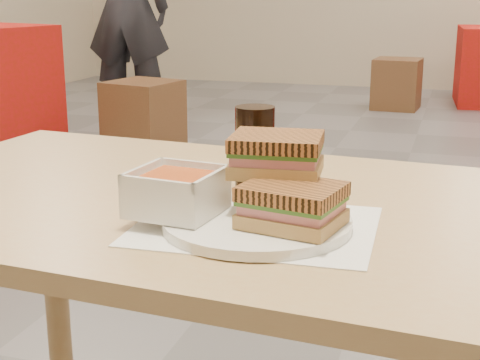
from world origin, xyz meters
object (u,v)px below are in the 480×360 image
(plate, at_px, (257,222))
(bg_chair_2l, at_px, (397,84))
(panini_lower, at_px, (292,205))
(patron_a, at_px, (126,7))
(soup_bowl, at_px, (177,194))
(main_table, at_px, (221,266))
(bg_chair_0r, at_px, (144,116))
(cola_glass, at_px, (255,149))

(plate, distance_m, bg_chair_2l, 5.66)
(panini_lower, bearing_deg, patron_a, 118.34)
(soup_bowl, bearing_deg, main_table, 82.69)
(panini_lower, xyz_separation_m, bg_chair_0r, (-1.79, 3.41, -0.56))
(panini_lower, distance_m, bg_chair_0r, 3.89)
(main_table, relative_size, plate, 4.81)
(soup_bowl, height_order, panini_lower, soup_bowl)
(panini_lower, height_order, bg_chair_2l, panini_lower)
(plate, height_order, cola_glass, cola_glass)
(plate, relative_size, cola_glass, 1.90)
(bg_chair_2l, bearing_deg, plate, -86.99)
(main_table, relative_size, panini_lower, 8.86)
(cola_glass, distance_m, bg_chair_0r, 3.67)
(plate, bearing_deg, cola_glass, 107.01)
(main_table, distance_m, bg_chair_0r, 3.68)
(main_table, xyz_separation_m, bg_chair_0r, (-1.65, 3.27, -0.40))
(cola_glass, bearing_deg, bg_chair_0r, 117.72)
(soup_bowl, xyz_separation_m, patron_a, (-2.16, 4.31, 0.12))
(soup_bowl, height_order, cola_glass, cola_glass)
(plate, relative_size, patron_a, 0.14)
(cola_glass, bearing_deg, plate, -72.99)
(cola_glass, distance_m, bg_chair_2l, 5.47)
(patron_a, bearing_deg, main_table, -62.42)
(plate, height_order, panini_lower, panini_lower)
(patron_a, bearing_deg, cola_glass, -61.65)
(soup_bowl, relative_size, bg_chair_0r, 0.26)
(panini_lower, distance_m, bg_chair_2l, 5.68)
(plate, distance_m, bg_chair_0r, 3.85)
(main_table, relative_size, patron_a, 0.68)
(main_table, height_order, bg_chair_0r, main_table)
(plate, relative_size, panini_lower, 1.84)
(main_table, height_order, panini_lower, panini_lower)
(bg_chair_2l, bearing_deg, main_table, -87.91)
(main_table, distance_m, bg_chair_2l, 5.52)
(plate, bearing_deg, soup_bowl, -173.51)
(soup_bowl, distance_m, cola_glass, 0.21)
(bg_chair_0r, relative_size, patron_a, 0.27)
(panini_lower, distance_m, patron_a, 4.90)
(cola_glass, bearing_deg, panini_lower, -61.84)
(plate, relative_size, bg_chair_2l, 0.58)
(panini_lower, xyz_separation_m, patron_a, (-2.33, 4.31, 0.12))
(bg_chair_0r, distance_m, patron_a, 1.25)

